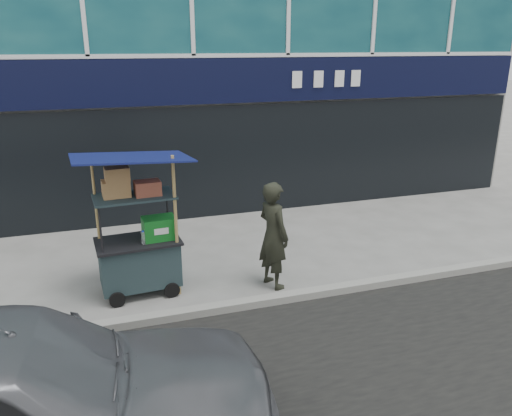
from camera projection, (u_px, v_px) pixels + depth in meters
name	position (u px, v px, depth m)	size (l,w,h in m)	color
ground	(253.00, 299.00, 7.44)	(80.00, 80.00, 0.00)	slate
curb	(257.00, 302.00, 7.24)	(80.00, 0.18, 0.12)	gray
vendor_cart	(139.00, 245.00, 7.43)	(1.70, 1.25, 2.20)	#1C2C30
vendor_man	(273.00, 235.00, 7.62)	(0.62, 0.40, 1.69)	black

